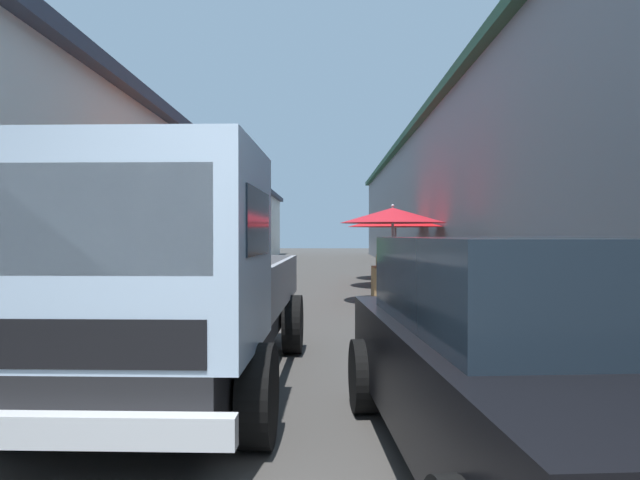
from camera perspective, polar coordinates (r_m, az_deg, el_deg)
ground at (r=14.98m, az=-0.02°, el=-5.08°), size 90.00×90.00×0.00m
building_left_whitewash at (r=18.55m, az=-21.58°, el=2.46°), size 49.80×7.50×4.18m
building_right_concrete at (r=18.44m, az=21.91°, el=4.36°), size 49.80×7.50×5.40m
fruit_stall_near_right at (r=15.63m, az=7.61°, el=1.14°), size 2.65×2.65×2.11m
fruit_stall_near_left at (r=9.77m, az=-11.33°, el=1.62°), size 2.16×2.16×2.24m
fruit_stall_mid_lane at (r=18.34m, az=7.35°, el=1.26°), size 2.55×2.55×2.20m
fruit_stall_far_right at (r=11.94m, az=7.37°, el=0.76°), size 2.24×2.24×2.12m
hatchback_car at (r=3.69m, az=21.00°, el=-10.94°), size 4.02×2.14×1.45m
delivery_truck at (r=4.74m, az=-15.72°, el=-4.67°), size 4.95×2.04×2.08m
vendor_by_crates at (r=14.23m, az=-6.52°, el=-1.71°), size 0.37×0.59×1.58m
parked_scooter at (r=8.35m, az=18.86°, el=-6.51°), size 1.69×0.48×1.14m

